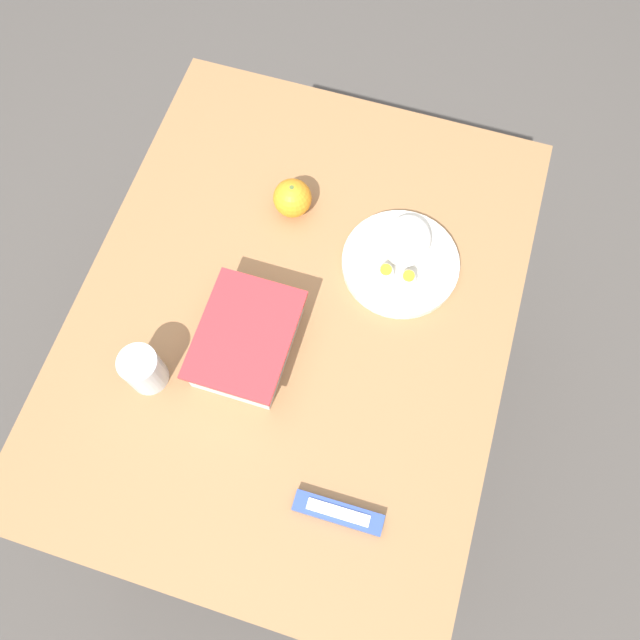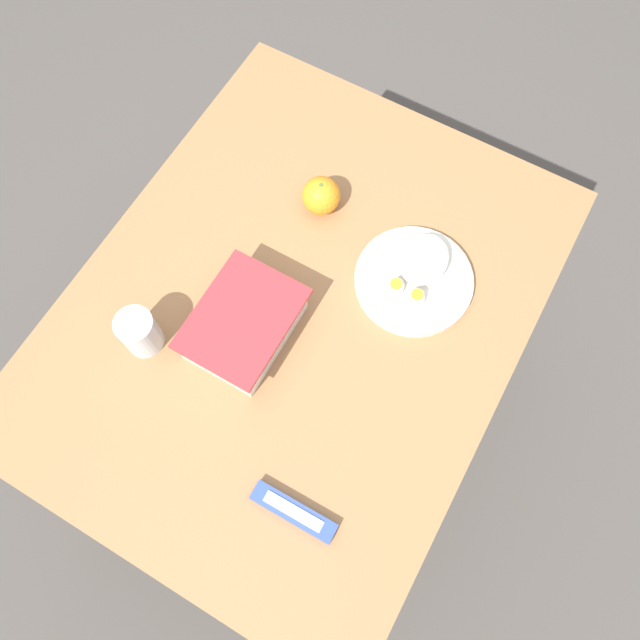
# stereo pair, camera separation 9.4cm
# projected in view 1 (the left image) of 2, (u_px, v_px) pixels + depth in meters

# --- Properties ---
(ground_plane) EXTENTS (10.00, 10.00, 0.00)m
(ground_plane) POSITION_uv_depth(u_px,v_px,m) (303.00, 404.00, 1.93)
(ground_plane) COLOR #4C4742
(table) EXTENTS (1.09, 0.84, 0.76)m
(table) POSITION_uv_depth(u_px,v_px,m) (296.00, 333.00, 1.33)
(table) COLOR #996B42
(table) RESTS_ON ground_plane
(food_container) EXTENTS (0.23, 0.17, 0.08)m
(food_container) POSITION_uv_depth(u_px,v_px,m) (247.00, 341.00, 1.16)
(food_container) COLOR white
(food_container) RESTS_ON table
(orange_fruit) EXTENTS (0.08, 0.08, 0.08)m
(orange_fruit) POSITION_uv_depth(u_px,v_px,m) (292.00, 198.00, 1.27)
(orange_fruit) COLOR orange
(orange_fruit) RESTS_ON table
(rice_plate) EXTENTS (0.24, 0.24, 0.06)m
(rice_plate) POSITION_uv_depth(u_px,v_px,m) (402.00, 257.00, 1.24)
(rice_plate) COLOR silver
(rice_plate) RESTS_ON table
(candy_bar) EXTENTS (0.04, 0.16, 0.02)m
(candy_bar) POSITION_uv_depth(u_px,v_px,m) (338.00, 513.00, 1.08)
(candy_bar) COLOR #334C9E
(candy_bar) RESTS_ON table
(drinking_glass) EXTENTS (0.07, 0.07, 0.09)m
(drinking_glass) POSITION_uv_depth(u_px,v_px,m) (144.00, 370.00, 1.13)
(drinking_glass) COLOR silver
(drinking_glass) RESTS_ON table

